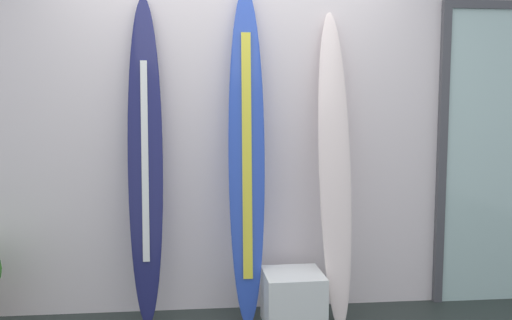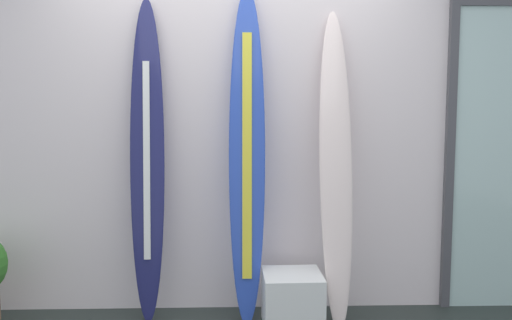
# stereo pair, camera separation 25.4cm
# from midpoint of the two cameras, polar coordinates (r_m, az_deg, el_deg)

# --- Properties ---
(wall_back) EXTENTS (7.20, 0.20, 2.80)m
(wall_back) POSITION_cam_midpoint_polar(r_m,az_deg,el_deg) (3.96, -4.66, 4.65)
(wall_back) COLOR silver
(wall_back) RESTS_ON ground
(surfboard_navy) EXTENTS (0.24, 0.29, 2.21)m
(surfboard_navy) POSITION_cam_midpoint_polar(r_m,az_deg,el_deg) (3.74, -13.42, -0.39)
(surfboard_navy) COLOR navy
(surfboard_navy) RESTS_ON ground
(surfboard_cobalt) EXTENTS (0.26, 0.36, 2.28)m
(surfboard_cobalt) POSITION_cam_midpoint_polar(r_m,az_deg,el_deg) (3.67, -2.97, 0.27)
(surfboard_cobalt) COLOR #2B4BB8
(surfboard_cobalt) RESTS_ON ground
(surfboard_ivory) EXTENTS (0.22, 0.49, 2.13)m
(surfboard_ivory) POSITION_cam_midpoint_polar(r_m,az_deg,el_deg) (3.70, 6.31, -0.93)
(surfboard_ivory) COLOR silver
(surfboard_ivory) RESTS_ON ground
(display_block_left) EXTENTS (0.40, 0.40, 0.37)m
(display_block_left) POSITION_cam_midpoint_polar(r_m,az_deg,el_deg) (3.76, 1.91, -14.38)
(display_block_left) COLOR white
(display_block_left) RESTS_ON ground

